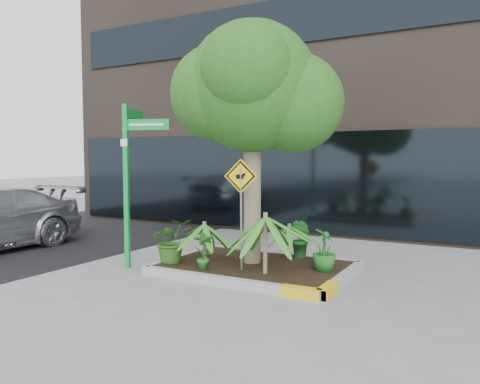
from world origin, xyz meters
The scene contains 13 objects.
ground centered at (0.00, 0.00, 0.00)m, with size 80.00×80.00×0.00m, color gray.
asphalt_road centered at (-6.50, 0.00, 0.01)m, with size 7.00×80.00×0.01m, color black.
planter centered at (0.23, 0.27, 0.10)m, with size 3.35×2.36×0.15m.
tree centered at (0.10, 0.39, 3.27)m, with size 2.98×2.65×4.48m.
palm_front centered at (0.67, -0.26, 1.08)m, with size 1.12×1.12×1.24m.
palm_left centered at (-0.67, -0.01, 0.83)m, with size 0.82×0.82×0.92m.
palm_back centered at (0.55, 1.02, 0.76)m, with size 0.73×0.73×0.81m.
shrub_a centered at (-1.15, -0.34, 0.55)m, with size 0.72×0.72×0.80m, color #275A19.
shrub_b centered at (1.46, 0.36, 0.50)m, with size 0.39×0.39×0.70m, color #1D631F.
shrub_c centered at (-0.33, -0.55, 0.48)m, with size 0.35×0.35×0.66m, color #216C21.
shrub_d centered at (0.74, 1.15, 0.51)m, with size 0.40×0.40×0.73m, color #195920.
street_sign_post centered at (-1.96, -0.49, 1.85)m, with size 1.06×0.86×3.00m.
cattle_sign centered at (0.22, -0.26, 1.41)m, with size 0.57×0.12×1.86m.
Camera 1 is at (3.90, -7.04, 2.00)m, focal length 35.00 mm.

